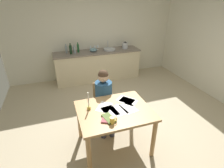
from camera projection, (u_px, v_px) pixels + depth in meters
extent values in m
cube|color=tan|center=(125.00, 121.00, 3.78)|extent=(5.20, 5.20, 0.04)
cube|color=beige|center=(94.00, 35.00, 5.38)|extent=(5.20, 0.12, 2.60)
cube|color=beige|center=(98.00, 66.00, 5.47)|extent=(2.53, 0.60, 0.86)
cube|color=#72665B|center=(97.00, 52.00, 5.27)|extent=(2.57, 0.64, 0.04)
cube|color=tan|center=(114.00, 111.00, 2.81)|extent=(1.16, 0.93, 0.04)
cylinder|color=tan|center=(89.00, 156.00, 2.48)|extent=(0.07, 0.07, 0.72)
cylinder|color=tan|center=(154.00, 139.00, 2.78)|extent=(0.07, 0.07, 0.72)
cylinder|color=tan|center=(79.00, 121.00, 3.17)|extent=(0.07, 0.07, 0.72)
cylinder|color=tan|center=(132.00, 110.00, 3.47)|extent=(0.07, 0.07, 0.72)
cube|color=tan|center=(104.00, 105.00, 3.49)|extent=(0.44, 0.44, 0.04)
cube|color=tan|center=(102.00, 91.00, 3.55)|extent=(0.36, 0.07, 0.40)
cylinder|color=tan|center=(97.00, 121.00, 3.41)|extent=(0.04, 0.04, 0.44)
cylinder|color=tan|center=(114.00, 118.00, 3.47)|extent=(0.04, 0.04, 0.44)
cylinder|color=tan|center=(95.00, 111.00, 3.70)|extent=(0.04, 0.04, 0.44)
cylinder|color=tan|center=(110.00, 109.00, 3.77)|extent=(0.04, 0.04, 0.44)
cylinder|color=navy|center=(104.00, 94.00, 3.36)|extent=(0.35, 0.35, 0.50)
sphere|color=#D8AD8C|center=(103.00, 77.00, 3.19)|extent=(0.20, 0.20, 0.20)
sphere|color=#473323|center=(103.00, 75.00, 3.18)|extent=(0.19, 0.19, 0.19)
cylinder|color=#383847|center=(101.00, 111.00, 3.29)|extent=(0.17, 0.39, 0.13)
cylinder|color=#383847|center=(103.00, 127.00, 3.22)|extent=(0.10, 0.10, 0.45)
cylinder|color=#383847|center=(110.00, 110.00, 3.32)|extent=(0.17, 0.39, 0.13)
cylinder|color=#383847|center=(112.00, 126.00, 3.25)|extent=(0.10, 0.10, 0.45)
cylinder|color=#F2CC4C|center=(112.00, 120.00, 2.48)|extent=(0.07, 0.07, 0.10)
torus|color=#F2CC4C|center=(115.00, 120.00, 2.49)|extent=(0.07, 0.01, 0.07)
cylinder|color=gold|center=(89.00, 108.00, 2.80)|extent=(0.06, 0.06, 0.05)
cylinder|color=white|center=(88.00, 100.00, 2.73)|extent=(0.02, 0.02, 0.25)
cube|color=#54692F|center=(109.00, 118.00, 2.58)|extent=(0.17, 0.26, 0.03)
cube|color=#9D464E|center=(108.00, 119.00, 2.56)|extent=(0.23, 0.23, 0.02)
cube|color=white|center=(129.00, 108.00, 2.84)|extent=(0.26, 0.33, 0.00)
cube|color=white|center=(104.00, 107.00, 2.86)|extent=(0.34, 0.36, 0.00)
cube|color=white|center=(128.00, 101.00, 3.02)|extent=(0.35, 0.36, 0.00)
cube|color=white|center=(110.00, 111.00, 2.76)|extent=(0.25, 0.32, 0.00)
cube|color=white|center=(126.00, 100.00, 3.06)|extent=(0.35, 0.36, 0.00)
cube|color=white|center=(118.00, 110.00, 2.78)|extent=(0.27, 0.34, 0.00)
cylinder|color=#B2B7BC|center=(109.00, 49.00, 5.36)|extent=(0.36, 0.36, 0.04)
cylinder|color=silver|center=(108.00, 45.00, 5.45)|extent=(0.02, 0.02, 0.24)
cylinder|color=#8C999E|center=(66.00, 50.00, 5.03)|extent=(0.06, 0.06, 0.21)
cylinder|color=#8C999E|center=(66.00, 45.00, 4.97)|extent=(0.03, 0.03, 0.05)
cylinder|color=black|center=(71.00, 50.00, 4.93)|extent=(0.07, 0.07, 0.25)
cylinder|color=black|center=(70.00, 44.00, 4.86)|extent=(0.03, 0.03, 0.06)
cylinder|color=#8C999E|center=(74.00, 50.00, 5.02)|extent=(0.07, 0.07, 0.19)
cylinder|color=#8C999E|center=(74.00, 46.00, 4.97)|extent=(0.03, 0.03, 0.05)
cylinder|color=#194C23|center=(78.00, 48.00, 5.09)|extent=(0.06, 0.06, 0.23)
cylinder|color=#194C23|center=(78.00, 43.00, 5.02)|extent=(0.03, 0.03, 0.06)
ellipsoid|color=#668C99|center=(93.00, 50.00, 5.19)|extent=(0.22, 0.22, 0.10)
cylinder|color=#B7BABF|center=(125.00, 46.00, 5.47)|extent=(0.18, 0.18, 0.18)
cone|color=#262628|center=(125.00, 42.00, 5.42)|extent=(0.11, 0.11, 0.04)
cylinder|color=silver|center=(98.00, 49.00, 5.40)|extent=(0.06, 0.06, 0.00)
cylinder|color=silver|center=(98.00, 48.00, 5.38)|extent=(0.01, 0.01, 0.07)
cone|color=silver|center=(98.00, 46.00, 5.35)|extent=(0.07, 0.07, 0.08)
cylinder|color=silver|center=(95.00, 50.00, 5.37)|extent=(0.06, 0.06, 0.00)
cylinder|color=silver|center=(95.00, 49.00, 5.36)|extent=(0.01, 0.01, 0.07)
cone|color=silver|center=(95.00, 46.00, 5.32)|extent=(0.07, 0.07, 0.08)
cylinder|color=silver|center=(91.00, 50.00, 5.34)|extent=(0.06, 0.06, 0.00)
cylinder|color=silver|center=(91.00, 49.00, 5.32)|extent=(0.01, 0.01, 0.07)
cone|color=silver|center=(90.00, 46.00, 5.29)|extent=(0.07, 0.07, 0.08)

